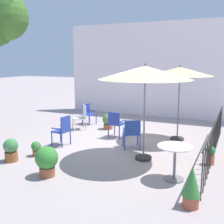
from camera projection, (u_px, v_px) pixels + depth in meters
ground_plane at (111, 143)px, 8.86m from camera, size 60.00×60.00×0.00m
villa_facade at (156, 70)px, 12.95m from camera, size 8.82×0.30×4.33m
terrace_railing at (215, 133)px, 7.48m from camera, size 0.03×5.65×1.01m
patio_umbrella_0 at (145, 73)px, 7.03m from camera, size 2.40×2.40×2.53m
patio_umbrella_1 at (180, 72)px, 8.86m from camera, size 2.09×2.09×2.46m
cafe_table_0 at (175, 156)px, 6.07m from camera, size 0.77×0.77×0.78m
patio_chair_0 at (63, 129)px, 8.56m from camera, size 0.47×0.49×0.93m
patio_chair_1 at (88, 112)px, 11.51m from camera, size 0.54×0.55×0.83m
patio_chair_2 at (132, 132)px, 8.24m from camera, size 0.66×0.66×0.89m
patio_chair_3 at (116, 122)px, 9.45m from camera, size 0.51×0.50×0.89m
patio_chair_4 at (81, 116)px, 10.59m from camera, size 0.64×0.64×0.93m
potted_plant_0 at (36, 148)px, 7.67m from camera, size 0.27×0.27×0.41m
potted_plant_1 at (108, 121)px, 10.68m from camera, size 0.44×0.44×0.59m
potted_plant_2 at (211, 155)px, 7.03m from camera, size 0.23×0.23×0.48m
potted_plant_3 at (11, 149)px, 7.24m from camera, size 0.38×0.38×0.61m
potted_plant_4 at (192, 186)px, 4.93m from camera, size 0.33×0.33×0.79m
potted_plant_5 at (47, 160)px, 6.29m from camera, size 0.52×0.52×0.70m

